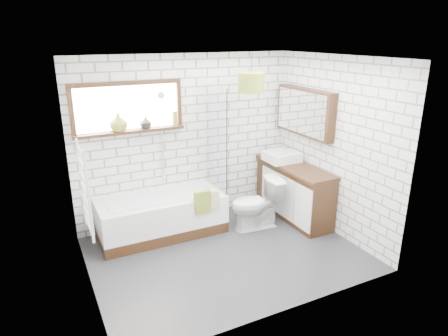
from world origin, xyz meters
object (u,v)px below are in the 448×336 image
toilet (256,204)px  basin (282,156)px  bathtub (161,215)px  pendant (251,83)px  vanity (294,191)px

toilet → basin: bearing=123.5°
bathtub → pendant: bearing=-3.6°
basin → pendant: (-0.58, 0.00, 1.17)m
vanity → bathtub: bearing=169.8°
bathtub → pendant: size_ratio=4.72×
basin → vanity: bearing=-77.6°
bathtub → vanity: size_ratio=1.19×
bathtub → basin: (1.97, -0.09, 0.64)m
basin → toilet: bearing=-152.2°
vanity → basin: size_ratio=2.98×
vanity → toilet: 0.73m
vanity → pendant: (-0.64, 0.28, 1.67)m
vanity → basin: bearing=102.4°
pendant → toilet: bearing=-103.3°
pendant → vanity: bearing=-23.4°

